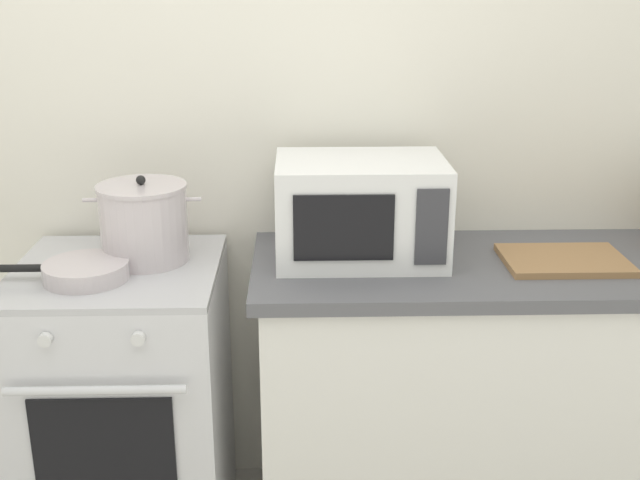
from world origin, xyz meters
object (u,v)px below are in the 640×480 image
at_px(frying_pan, 84,271).
at_px(cutting_board, 564,260).
at_px(stove, 127,406).
at_px(stock_pot, 144,223).
at_px(microwave, 360,209).

xyz_separation_m(frying_pan, cutting_board, (1.39, 0.09, -0.02)).
height_order(frying_pan, cutting_board, frying_pan).
relative_size(frying_pan, cutting_board, 1.22).
height_order(stove, stock_pot, stock_pot).
distance_m(stove, cutting_board, 1.41).
bearing_deg(stock_pot, microwave, 1.20).
height_order(frying_pan, microwave, microwave).
relative_size(stock_pot, microwave, 0.69).
height_order(stock_pot, frying_pan, stock_pot).
height_order(stock_pot, microwave, microwave).
bearing_deg(microwave, stock_pot, -178.80).
bearing_deg(microwave, frying_pan, -167.99).
xyz_separation_m(frying_pan, microwave, (0.79, 0.17, 0.12)).
bearing_deg(stock_pot, stove, -140.81).
relative_size(stock_pot, cutting_board, 0.96).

